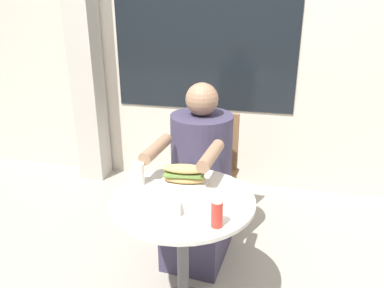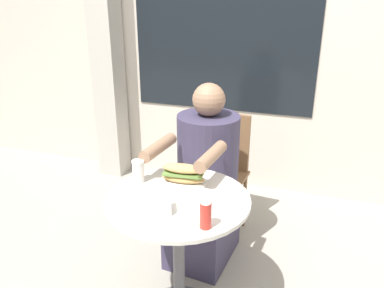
% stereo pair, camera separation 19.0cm
% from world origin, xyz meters
% --- Properties ---
extents(storefront_wall, '(8.00, 0.09, 2.80)m').
position_xyz_m(storefront_wall, '(-0.00, 1.68, 1.40)').
color(storefront_wall, beige).
rests_on(storefront_wall, ground_plane).
extents(lattice_pillar, '(0.23, 0.23, 2.40)m').
position_xyz_m(lattice_pillar, '(-1.26, 1.51, 1.20)').
color(lattice_pillar, '#B2ADA3').
rests_on(lattice_pillar, ground_plane).
extents(cafe_table, '(0.70, 0.70, 0.73)m').
position_xyz_m(cafe_table, '(0.00, 0.00, 0.53)').
color(cafe_table, beige).
rests_on(cafe_table, ground_plane).
extents(diner_chair, '(0.41, 0.41, 0.87)m').
position_xyz_m(diner_chair, '(-0.02, 0.90, 0.52)').
color(diner_chair, brown).
rests_on(diner_chair, ground_plane).
extents(seated_diner, '(0.43, 0.71, 1.16)m').
position_xyz_m(seated_diner, '(-0.03, 0.55, 0.50)').
color(seated_diner, '#38334C').
rests_on(seated_diner, ground_plane).
extents(sandwich_on_plate, '(0.24, 0.24, 0.11)m').
position_xyz_m(sandwich_on_plate, '(-0.03, 0.15, 0.77)').
color(sandwich_on_plate, white).
rests_on(sandwich_on_plate, cafe_table).
extents(drink_cup, '(0.06, 0.06, 0.12)m').
position_xyz_m(drink_cup, '(-0.25, 0.09, 0.79)').
color(drink_cup, silver).
rests_on(drink_cup, cafe_table).
extents(napkin_box, '(0.12, 0.12, 0.06)m').
position_xyz_m(napkin_box, '(-0.03, -0.14, 0.76)').
color(napkin_box, silver).
rests_on(napkin_box, cafe_table).
extents(condiment_bottle, '(0.05, 0.05, 0.15)m').
position_xyz_m(condiment_bottle, '(0.20, -0.20, 0.80)').
color(condiment_bottle, red).
rests_on(condiment_bottle, cafe_table).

